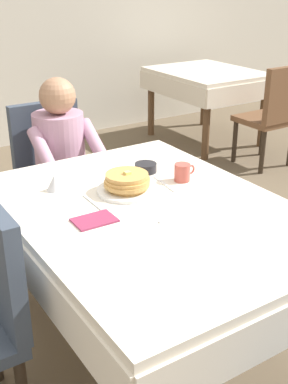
{
  "coord_description": "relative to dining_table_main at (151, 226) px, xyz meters",
  "views": [
    {
      "loc": [
        -1.06,
        -1.59,
        1.66
      ],
      "look_at": [
        0.0,
        0.06,
        0.79
      ],
      "focal_mm": 46.57,
      "sensor_mm": 36.0,
      "label": 1
    }
  ],
  "objects": [
    {
      "name": "plate_breakfast",
      "position": [
        0.0,
        0.2,
        0.1
      ],
      "size": [
        0.28,
        0.28,
        0.02
      ],
      "primitive_type": "cylinder",
      "color": "white",
      "rests_on": "dining_table_main"
    },
    {
      "name": "dining_table_main",
      "position": [
        0.0,
        0.0,
        0.0
      ],
      "size": [
        1.12,
        1.52,
        0.74
      ],
      "color": "silver",
      "rests_on": "ground"
    },
    {
      "name": "cup_coffee",
      "position": [
        0.29,
        0.17,
        0.13
      ],
      "size": [
        0.11,
        0.08,
        0.08
      ],
      "color": "#B24C42",
      "rests_on": "dining_table_main"
    },
    {
      "name": "diner_person",
      "position": [
        0.04,
        1.01,
        0.02
      ],
      "size": [
        0.4,
        0.43,
        1.12
      ],
      "rotation": [
        0.0,
        0.0,
        3.14
      ],
      "color": "#B2849E",
      "rests_on": "ground"
    },
    {
      "name": "background_table_far",
      "position": [
        2.25,
        2.37,
        -0.03
      ],
      "size": [
        0.92,
        1.12,
        0.74
      ],
      "color": "silver",
      "rests_on": "ground"
    },
    {
      "name": "spoon_near_edge",
      "position": [
        0.02,
        -0.15,
        0.09
      ],
      "size": [
        0.15,
        0.04,
        0.0
      ],
      "primitive_type": "cube",
      "rotation": [
        0.0,
        0.0,
        -0.15
      ],
      "color": "silver",
      "rests_on": "dining_table_main"
    },
    {
      "name": "knife_right_of_plate",
      "position": [
        0.19,
        0.18,
        0.09
      ],
      "size": [
        0.04,
        0.2,
        0.0
      ],
      "primitive_type": "cube",
      "rotation": [
        0.0,
        0.0,
        1.46
      ],
      "color": "silver",
      "rests_on": "dining_table_main"
    },
    {
      "name": "fork_left_of_plate",
      "position": [
        -0.19,
        0.18,
        0.09
      ],
      "size": [
        0.02,
        0.18,
        0.0
      ],
      "primitive_type": "cube",
      "rotation": [
        0.0,
        0.0,
        1.56
      ],
      "color": "silver",
      "rests_on": "dining_table_main"
    },
    {
      "name": "ground_plane",
      "position": [
        0.0,
        0.0,
        -0.65
      ],
      "size": [
        14.0,
        14.0,
        0.0
      ],
      "primitive_type": "plane",
      "color": "brown"
    },
    {
      "name": "breakfast_stack",
      "position": [
        -0.0,
        0.2,
        0.14
      ],
      "size": [
        0.21,
        0.21,
        0.08
      ],
      "color": "tan",
      "rests_on": "plate_breakfast"
    },
    {
      "name": "bowl_butter",
      "position": [
        0.2,
        0.36,
        0.11
      ],
      "size": [
        0.11,
        0.11,
        0.04
      ],
      "primitive_type": "cylinder",
      "color": "black",
      "rests_on": "dining_table_main"
    },
    {
      "name": "background_chair_empty",
      "position": [
        2.25,
        1.42,
        -0.12
      ],
      "size": [
        0.44,
        0.45,
        0.93
      ],
      "color": "brown",
      "rests_on": "ground"
    },
    {
      "name": "syrup_pitcher",
      "position": [
        -0.27,
        0.39,
        0.13
      ],
      "size": [
        0.08,
        0.08,
        0.07
      ],
      "color": "silver",
      "rests_on": "dining_table_main"
    },
    {
      "name": "napkin_folded",
      "position": [
        -0.26,
        0.02,
        0.09
      ],
      "size": [
        0.17,
        0.12,
        0.01
      ],
      "primitive_type": "cube",
      "rotation": [
        0.0,
        0.0,
        -0.02
      ],
      "color": "#8C2D4C",
      "rests_on": "dining_table_main"
    },
    {
      "name": "chair_diner",
      "position": [
        0.04,
        1.17,
        -0.12
      ],
      "size": [
        0.44,
        0.45,
        0.93
      ],
      "rotation": [
        0.0,
        0.0,
        3.14
      ],
      "color": "#384251",
      "rests_on": "ground"
    }
  ]
}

